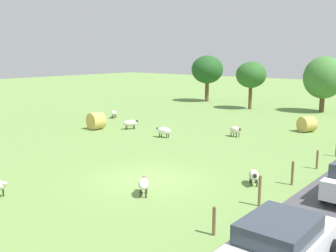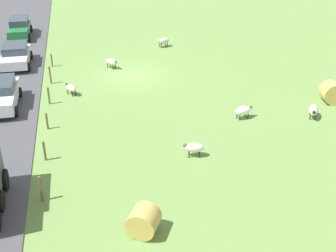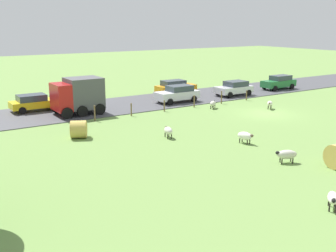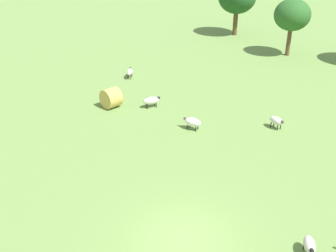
{
  "view_description": "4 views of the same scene",
  "coord_description": "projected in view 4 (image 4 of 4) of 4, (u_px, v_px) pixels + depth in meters",
  "views": [
    {
      "loc": [
        12.55,
        -13.76,
        6.12
      ],
      "look_at": [
        -4.79,
        7.4,
        1.07
      ],
      "focal_mm": 42.12,
      "sensor_mm": 36.0,
      "label": 1
    },
    {
      "loc": [
        3.44,
        30.82,
        12.66
      ],
      "look_at": [
        -0.77,
        9.82,
        0.93
      ],
      "focal_mm": 48.02,
      "sensor_mm": 36.0,
      "label": 2
    },
    {
      "loc": [
        -24.96,
        26.76,
        7.86
      ],
      "look_at": [
        -1.69,
        11.59,
        0.83
      ],
      "focal_mm": 43.76,
      "sensor_mm": 36.0,
      "label": 3
    },
    {
      "loc": [
        8.27,
        -10.67,
        12.44
      ],
      "look_at": [
        -6.61,
        6.73,
        0.46
      ],
      "focal_mm": 44.64,
      "sensor_mm": 36.0,
      "label": 4
    }
  ],
  "objects": [
    {
      "name": "ground_plane",
      "position": [
        183.0,
        238.0,
        17.72
      ],
      "size": [
        160.0,
        160.0,
        0.0
      ],
      "primitive_type": "plane",
      "color": "#6B8E47"
    },
    {
      "name": "sheep_0",
      "position": [
        192.0,
        122.0,
        26.21
      ],
      "size": [
        1.25,
        0.78,
        0.78
      ],
      "color": "white",
      "rests_on": "ground_plane"
    },
    {
      "name": "sheep_1",
      "position": [
        130.0,
        72.0,
        34.22
      ],
      "size": [
        1.03,
        1.14,
        0.75
      ],
      "color": "silver",
      "rests_on": "ground_plane"
    },
    {
      "name": "sheep_2",
      "position": [
        151.0,
        101.0,
        29.14
      ],
      "size": [
        1.0,
        1.3,
        0.77
      ],
      "color": "beige",
      "rests_on": "ground_plane"
    },
    {
      "name": "sheep_3",
      "position": [
        309.0,
        245.0,
        16.68
      ],
      "size": [
        0.93,
        1.08,
        0.72
      ],
      "color": "beige",
      "rests_on": "ground_plane"
    },
    {
      "name": "sheep_6",
      "position": [
        277.0,
        121.0,
        26.34
      ],
      "size": [
        1.15,
        0.74,
        0.79
      ],
      "color": "silver",
      "rests_on": "ground_plane"
    },
    {
      "name": "hay_bale_0",
      "position": [
        111.0,
        98.0,
        29.1
      ],
      "size": [
        1.49,
        1.22,
        1.38
      ],
      "primitive_type": "cylinder",
      "rotation": [
        1.57,
        0.0,
        3.03
      ],
      "color": "tan",
      "rests_on": "ground_plane"
    },
    {
      "name": "tree_2",
      "position": [
        292.0,
        15.0,
        38.0
      ],
      "size": [
        3.32,
        3.32,
        5.24
      ],
      "color": "brown",
      "rests_on": "ground_plane"
    }
  ]
}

